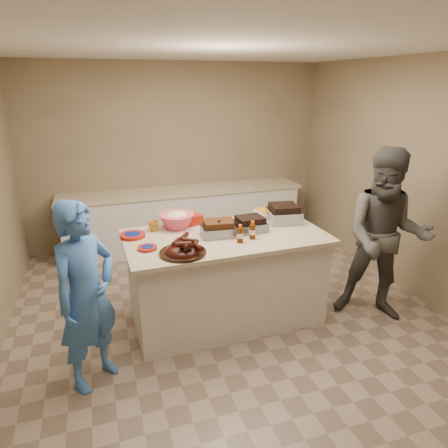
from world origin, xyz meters
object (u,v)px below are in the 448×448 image
object	(u,v)px
island	(225,316)
guest_gray	(374,314)
plastic_cup	(154,231)
rib_platter	(183,254)
roasting_pan	(283,222)
mustard_bottle	(205,228)
bbq_bottle_b	(252,239)
guest_blue	(97,378)
bbq_bottle_a	(240,242)
coleslaw_bowl	(177,228)

from	to	relation	value
island	guest_gray	world-z (taller)	island
island	plastic_cup	xyz separation A→B (m)	(-0.67, 0.34, 0.95)
rib_platter	roasting_pan	world-z (taller)	rib_platter
island	rib_platter	xyz separation A→B (m)	(-0.51, -0.32, 0.95)
roasting_pan	mustard_bottle	distance (m)	0.88
bbq_bottle_b	guest_blue	xyz separation A→B (m)	(-1.57, -0.39, -0.95)
guest_gray	plastic_cup	bearing A→B (deg)	-164.72
island	bbq_bottle_b	distance (m)	0.99
rib_platter	bbq_bottle_a	distance (m)	0.59
bbq_bottle_b	guest_blue	distance (m)	1.88
rib_platter	island	bearing A→B (deg)	32.30
guest_gray	roasting_pan	bearing A→B (deg)	176.89
roasting_pan	guest_blue	size ratio (longest dim) A/B	0.21
rib_platter	coleslaw_bowl	xyz separation A→B (m)	(0.09, 0.69, 0.00)
bbq_bottle_a	mustard_bottle	xyz separation A→B (m)	(-0.21, 0.49, 0.00)
coleslaw_bowl	guest_blue	distance (m)	1.63
guest_blue	bbq_bottle_a	bearing A→B (deg)	-28.00
mustard_bottle	bbq_bottle_b	bearing A→B (deg)	-51.01
bbq_bottle_a	guest_gray	bearing A→B (deg)	-9.04
guest_blue	guest_gray	bearing A→B (deg)	-39.36
bbq_bottle_a	guest_blue	xyz separation A→B (m)	(-1.42, -0.34, -0.95)
guest_blue	mustard_bottle	bearing A→B (deg)	-7.05
guest_blue	guest_gray	distance (m)	2.93
bbq_bottle_b	bbq_bottle_a	bearing A→B (deg)	-161.50
coleslaw_bowl	mustard_bottle	xyz separation A→B (m)	(0.28, -0.11, 0.00)
rib_platter	bbq_bottle_b	world-z (taller)	bbq_bottle_b
bbq_bottle_a	rib_platter	bearing A→B (deg)	-170.90
island	mustard_bottle	world-z (taller)	mustard_bottle
mustard_bottle	guest_blue	world-z (taller)	mustard_bottle
island	bbq_bottle_b	size ratio (longest dim) A/B	11.07
coleslaw_bowl	guest_gray	world-z (taller)	coleslaw_bowl
rib_platter	guest_gray	world-z (taller)	rib_platter
mustard_bottle	guest_gray	bearing A→B (deg)	-23.12
bbq_bottle_a	plastic_cup	size ratio (longest dim) A/B	1.61
bbq_bottle_b	guest_gray	world-z (taller)	bbq_bottle_b
plastic_cup	guest_blue	bearing A→B (deg)	-126.98
mustard_bottle	coleslaw_bowl	bearing A→B (deg)	159.41
island	bbq_bottle_a	bearing A→B (deg)	-74.23
mustard_bottle	plastic_cup	size ratio (longest dim) A/B	1.03
island	roasting_pan	bearing A→B (deg)	13.14
bbq_bottle_a	guest_blue	distance (m)	1.75
island	mustard_bottle	xyz separation A→B (m)	(-0.14, 0.26, 0.95)
roasting_pan	bbq_bottle_b	size ratio (longest dim) A/B	1.84
island	coleslaw_bowl	distance (m)	1.10
bbq_bottle_a	mustard_bottle	world-z (taller)	bbq_bottle_a
coleslaw_bowl	bbq_bottle_b	distance (m)	0.84
coleslaw_bowl	mustard_bottle	bearing A→B (deg)	-20.59
mustard_bottle	plastic_cup	bearing A→B (deg)	171.33
bbq_bottle_a	guest_gray	size ratio (longest dim) A/B	0.10
roasting_pan	plastic_cup	size ratio (longest dim) A/B	3.00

